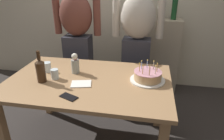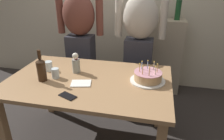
{
  "view_description": "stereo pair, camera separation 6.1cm",
  "coord_description": "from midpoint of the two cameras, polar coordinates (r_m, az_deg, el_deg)",
  "views": [
    {
      "loc": [
        0.53,
        -1.64,
        1.6
      ],
      "look_at": [
        0.21,
        0.03,
        0.84
      ],
      "focal_mm": 33.17,
      "sensor_mm": 36.0,
      "label": 1
    },
    {
      "loc": [
        0.59,
        -1.62,
        1.6
      ],
      "look_at": [
        0.21,
        0.03,
        0.84
      ],
      "focal_mm": 33.17,
      "sensor_mm": 36.0,
      "label": 2
    }
  ],
  "objects": [
    {
      "name": "person_man_bearded",
      "position": [
        2.72,
        -10.15,
        8.32
      ],
      "size": [
        0.61,
        0.27,
        1.66
      ],
      "rotation": [
        0.0,
        0.0,
        3.14
      ],
      "color": "#33333D",
      "rests_on": "ground_plane"
    },
    {
      "name": "water_glass_near",
      "position": [
        1.98,
        -16.34,
        -1.1
      ],
      "size": [
        0.07,
        0.07,
        0.09
      ],
      "primitive_type": "cylinder",
      "color": "silver",
      "rests_on": "dining_table"
    },
    {
      "name": "person_woman_cardigan",
      "position": [
        2.56,
        6.15,
        7.55
      ],
      "size": [
        0.61,
        0.27,
        1.66
      ],
      "rotation": [
        0.0,
        0.0,
        3.14
      ],
      "color": "#33333D",
      "rests_on": "ground_plane"
    },
    {
      "name": "shelf_cabinet",
      "position": [
        3.14,
        11.75,
        4.13
      ],
      "size": [
        0.6,
        0.3,
        1.33
      ],
      "color": "tan",
      "rests_on": "ground_plane"
    },
    {
      "name": "birthday_cake",
      "position": [
        1.89,
        8.89,
        -1.72
      ],
      "size": [
        0.32,
        0.32,
        0.18
      ],
      "color": "white",
      "rests_on": "dining_table"
    },
    {
      "name": "dining_table",
      "position": [
        1.97,
        -7.19,
        -5.13
      ],
      "size": [
        1.5,
        0.96,
        0.74
      ],
      "color": "#A37A51",
      "rests_on": "ground_plane"
    },
    {
      "name": "cell_phone",
      "position": [
        1.68,
        -12.89,
        -7.24
      ],
      "size": [
        0.16,
        0.12,
        0.01
      ],
      "primitive_type": "cube",
      "rotation": [
        0.0,
        0.0,
        -0.41
      ],
      "color": "black",
      "rests_on": "dining_table"
    },
    {
      "name": "water_glass_far",
      "position": [
        2.16,
        -18.23,
        0.78
      ],
      "size": [
        0.08,
        0.08,
        0.1
      ],
      "primitive_type": "cylinder",
      "color": "silver",
      "rests_on": "dining_table"
    },
    {
      "name": "flower_vase",
      "position": [
        2.04,
        -10.97,
        1.69
      ],
      "size": [
        0.08,
        0.08,
        0.21
      ],
      "color": "#999E93",
      "rests_on": "dining_table"
    },
    {
      "name": "wine_bottle",
      "position": [
        1.94,
        -19.94,
        -0.01
      ],
      "size": [
        0.08,
        0.08,
        0.29
      ],
      "color": "#382314",
      "rests_on": "dining_table"
    },
    {
      "name": "napkin_stack",
      "position": [
        1.85,
        -9.43,
        -3.8
      ],
      "size": [
        0.2,
        0.17,
        0.01
      ],
      "primitive_type": "cube",
      "rotation": [
        0.0,
        0.0,
        0.23
      ],
      "color": "white",
      "rests_on": "dining_table"
    }
  ]
}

